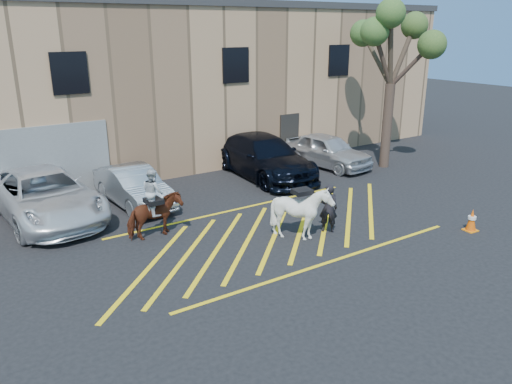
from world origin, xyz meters
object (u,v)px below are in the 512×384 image
car_white_pickup (45,196)px  car_blue_suv (264,156)px  traffic_cone (472,220)px  car_white_suv (327,150)px  handler (328,208)px  mounted_bay (154,210)px  car_silver_sedan (133,186)px  tree (394,39)px  saddled_white (302,212)px

car_white_pickup → car_blue_suv: (9.01, 0.16, 0.04)m
car_blue_suv → traffic_cone: car_blue_suv is taller
car_white_suv → handler: size_ratio=2.83×
car_white_suv → mounted_bay: bearing=-167.6°
car_silver_sedan → car_blue_suv: size_ratio=0.70×
car_white_pickup → tree: size_ratio=0.82×
mounted_bay → saddled_white: bearing=-34.8°
car_silver_sedan → mounted_bay: size_ratio=1.91×
car_white_pickup → mounted_bay: mounted_bay is taller
car_white_suv → saddled_white: size_ratio=2.59×
car_white_suv → handler: 7.89m
car_silver_sedan → traffic_cone: car_silver_sedan is taller
car_blue_suv → handler: size_ratio=3.83×
mounted_bay → car_white_pickup: bearing=124.8°
car_white_suv → handler: (-5.18, -5.95, 0.03)m
car_white_pickup → saddled_white: bearing=-50.2°
car_silver_sedan → saddled_white: (3.14, -5.81, 0.17)m
car_white_suv → mounted_bay: 10.48m
car_blue_suv → tree: size_ratio=0.82×
handler → tree: bearing=-111.1°
car_white_pickup → handler: size_ratio=3.80×
traffic_cone → tree: bearing=63.2°
handler → tree: tree is taller
traffic_cone → saddled_white: bearing=153.1°
car_silver_sedan → traffic_cone: bearing=-49.9°
car_white_suv → tree: size_ratio=0.61×
car_blue_suv → mounted_bay: 7.52m
car_white_suv → car_blue_suv: bearing=168.6°
car_white_pickup → saddled_white: size_ratio=3.48×
car_blue_suv → handler: car_blue_suv is taller
car_blue_suv → car_white_suv: car_blue_suv is taller
handler → car_white_suv: bearing=-93.3°
car_white_pickup → saddled_white: saddled_white is taller
handler → mounted_bay: bearing=9.3°
car_blue_suv → traffic_cone: bearing=-73.5°
traffic_cone → tree: (3.50, 6.92, 5.33)m
car_white_pickup → mounted_bay: (2.44, -3.51, 0.06)m
car_blue_suv → mounted_bay: bearing=-147.4°
car_blue_suv → car_white_suv: bearing=-1.6°
car_white_pickup → tree: 15.41m
car_white_suv → traffic_cone: 8.54m
car_white_suv → saddled_white: (-6.24, -5.94, 0.11)m
mounted_bay → traffic_cone: (8.59, -5.05, -0.52)m
car_white_pickup → tree: bearing=-11.8°
car_white_pickup → mounted_bay: size_ratio=2.72×
tree → car_silver_sedan: bearing=173.2°
tree → handler: bearing=-148.8°
car_white_suv → mounted_bay: size_ratio=2.02×
car_silver_sedan → handler: handler is taller
car_white_suv → saddled_white: 8.62m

